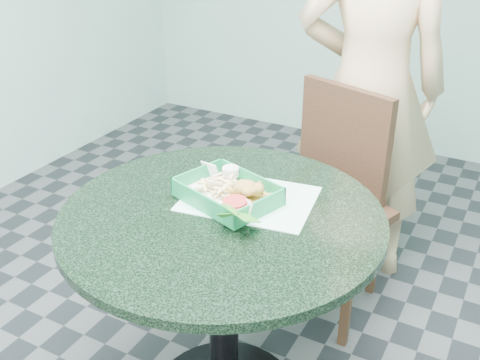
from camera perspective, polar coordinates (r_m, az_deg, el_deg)
The scene contains 9 objects.
cafe_table at distance 1.77m, azimuth -1.76°, elevation -8.60°, with size 0.97×0.97×0.75m.
dining_chair at distance 2.34m, azimuth 9.31°, elevation -0.71°, with size 0.44×0.44×0.93m.
diner_person at distance 2.43m, azimuth 13.42°, elevation 12.24°, with size 0.74×0.49×2.03m, color tan.
placemat at distance 1.74m, azimuth 0.92°, elevation -2.47°, with size 0.39×0.30×0.00m, color #B1EED8.
food_basket at distance 1.73m, azimuth -1.28°, elevation -2.17°, with size 0.29×0.21×0.06m.
crab_sandwich at distance 1.69m, azimuth 1.12°, elevation -1.58°, with size 0.13×0.13×0.07m.
fries_pile at distance 1.75m, azimuth -2.45°, elevation -1.05°, with size 0.10×0.11×0.04m, color #E8C88A, non-canonical shape.
sauce_ramekin at distance 1.80m, azimuth -2.00°, elevation 0.30°, with size 0.05×0.05×0.03m.
garnish_cup at distance 1.61m, azimuth 0.88°, elevation -3.43°, with size 0.12×0.12×0.05m.
Camera 1 is at (0.73, -1.23, 1.62)m, focal length 42.00 mm.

